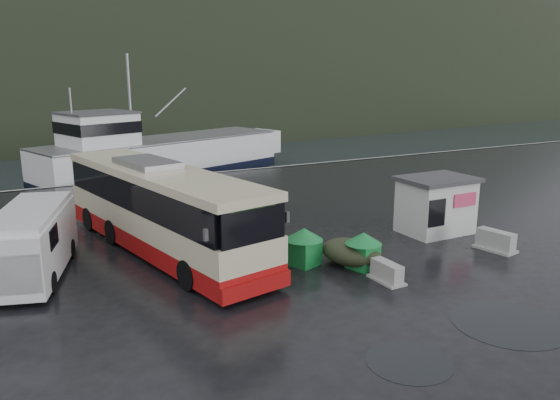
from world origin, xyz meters
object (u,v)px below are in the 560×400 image
ticket_kiosk (434,232)px  white_van (36,276)px  jersey_barrier_a (386,281)px  fishing_trawler (164,161)px  coach_bus (163,250)px  waste_bin_left (304,264)px  dome_tent (350,264)px  waste_bin_right (362,268)px  jersey_barrier_b (495,250)px

ticket_kiosk → white_van: bearing=170.8°
jersey_barrier_a → fishing_trawler: size_ratio=0.06×
white_van → fishing_trawler: 25.80m
coach_bus → waste_bin_left: 6.08m
white_van → ticket_kiosk: bearing=8.0°
dome_tent → waste_bin_right: bearing=-69.7°
waste_bin_right → fishing_trawler: size_ratio=0.06×
waste_bin_left → ticket_kiosk: 7.63m
white_van → fishing_trawler: fishing_trawler is taller
dome_tent → jersey_barrier_b: bearing=-12.1°
dome_tent → fishing_trawler: (0.26, 27.54, 0.00)m
coach_bus → waste_bin_right: 8.33m
fishing_trawler → white_van: bearing=-135.1°
ticket_kiosk → jersey_barrier_a: bearing=-147.1°
dome_tent → jersey_barrier_a: 2.04m
waste_bin_left → jersey_barrier_a: (1.79, -2.85, 0.00)m
white_van → waste_bin_left: white_van is taller
waste_bin_right → jersey_barrier_a: bearing=-91.4°
white_van → waste_bin_left: (9.38, -3.51, 0.00)m
coach_bus → jersey_barrier_a: (6.21, -7.03, 0.00)m
waste_bin_right → ticket_kiosk: 6.19m
coach_bus → dome_tent: size_ratio=5.25×
fishing_trawler → jersey_barrier_a: bearing=-109.4°
waste_bin_left → coach_bus: bearing=136.6°
white_van → waste_bin_right: (11.21, -4.85, 0.00)m
waste_bin_left → ticket_kiosk: ticket_kiosk is taller
ticket_kiosk → coach_bus: bearing=164.4°
jersey_barrier_a → coach_bus: bearing=131.5°
white_van → dome_tent: bearing=-4.9°
waste_bin_right → ticket_kiosk: size_ratio=0.42×
waste_bin_right → dome_tent: 0.56m
coach_bus → jersey_barrier_b: 13.97m
coach_bus → fishing_trawler: 23.41m
jersey_barrier_b → waste_bin_right: bearing=172.3°
fishing_trawler → waste_bin_left: bearing=-113.3°
white_van → jersey_barrier_b: size_ratio=3.67×
white_van → dome_tent: white_van is taller
waste_bin_right → jersey_barrier_a: (-0.04, -1.51, 0.00)m
waste_bin_right → coach_bus: bearing=138.6°
ticket_kiosk → waste_bin_right: bearing=-158.7°
jersey_barrier_b → fishing_trawler: size_ratio=0.07×
jersey_barrier_a → white_van: bearing=150.3°
dome_tent → ticket_kiosk: 6.20m
dome_tent → ticket_kiosk: ticket_kiosk is taller
jersey_barrier_b → jersey_barrier_a: bearing=-173.8°
waste_bin_left → dome_tent: waste_bin_left is taller
ticket_kiosk → jersey_barrier_b: bearing=-82.4°
waste_bin_left → jersey_barrier_a: bearing=-57.9°
waste_bin_right → dome_tent: bearing=110.3°
waste_bin_left → waste_bin_right: (1.83, -1.34, 0.00)m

